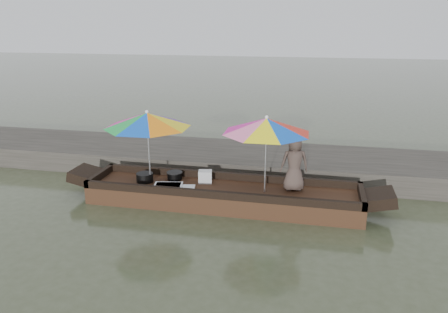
% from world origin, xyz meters
% --- Properties ---
extents(water, '(80.00, 80.00, 0.00)m').
position_xyz_m(water, '(0.00, 0.00, 0.00)').
color(water, '#3A4129').
rests_on(water, ground).
extents(dock, '(22.00, 2.20, 0.50)m').
position_xyz_m(dock, '(0.00, 2.20, 0.25)').
color(dock, '#2D2B26').
rests_on(dock, ground).
extents(boat_hull, '(5.55, 1.20, 0.35)m').
position_xyz_m(boat_hull, '(0.00, 0.00, 0.17)').
color(boat_hull, '#3A2313').
rests_on(boat_hull, water).
extents(cooking_pot, '(0.35, 0.35, 0.19)m').
position_xyz_m(cooking_pot, '(-1.71, 0.03, 0.44)').
color(cooking_pot, black).
rests_on(cooking_pot, boat_hull).
extents(tray_crayfish, '(0.64, 0.50, 0.09)m').
position_xyz_m(tray_crayfish, '(-1.08, -0.28, 0.39)').
color(tray_crayfish, silver).
rests_on(tray_crayfish, boat_hull).
extents(tray_scallop, '(0.64, 0.50, 0.06)m').
position_xyz_m(tray_scallop, '(-0.81, -0.31, 0.38)').
color(tray_scallop, silver).
rests_on(tray_scallop, boat_hull).
extents(charcoal_grill, '(0.32, 0.32, 0.15)m').
position_xyz_m(charcoal_grill, '(-1.13, 0.30, 0.43)').
color(charcoal_grill, black).
rests_on(charcoal_grill, boat_hull).
extents(supply_bag, '(0.32, 0.27, 0.26)m').
position_xyz_m(supply_bag, '(-0.44, 0.25, 0.48)').
color(supply_bag, silver).
rests_on(supply_bag, boat_hull).
extents(vendor, '(0.63, 0.48, 1.15)m').
position_xyz_m(vendor, '(1.41, 0.23, 0.92)').
color(vendor, '#483933').
rests_on(vendor, boat_hull).
extents(umbrella_bow, '(2.35, 2.35, 1.55)m').
position_xyz_m(umbrella_bow, '(-1.57, 0.00, 1.12)').
color(umbrella_bow, '#4914A5').
rests_on(umbrella_bow, boat_hull).
extents(umbrella_stern, '(2.24, 2.24, 1.55)m').
position_xyz_m(umbrella_stern, '(0.85, 0.00, 1.12)').
color(umbrella_stern, red).
rests_on(umbrella_stern, boat_hull).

